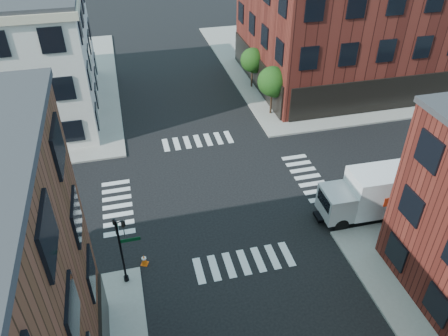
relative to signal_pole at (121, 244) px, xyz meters
name	(u,v)px	position (x,y,z in m)	size (l,w,h in m)	color
ground	(217,191)	(6.72, 6.68, -2.86)	(120.00, 120.00, 0.00)	black
sidewalk_ne	(347,58)	(27.72, 27.68, -2.78)	(30.00, 30.00, 0.15)	gray
building_ne	(375,20)	(27.22, 22.68, 3.14)	(25.00, 16.00, 12.00)	#421510
tree_near	(273,83)	(14.28, 16.65, 0.30)	(2.69, 2.69, 4.49)	black
tree_far	(253,61)	(14.28, 22.65, 0.02)	(2.43, 2.43, 4.07)	black
signal_pole	(121,244)	(0.00, 0.00, 0.00)	(1.29, 1.24, 4.60)	black
box_truck	(379,193)	(16.43, 1.74, -1.07)	(7.66, 2.51, 3.43)	silver
traffic_cone	(144,260)	(1.02, 0.98, -2.51)	(0.52, 0.52, 0.72)	#FF5D0B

